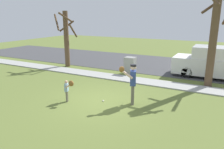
{
  "coord_description": "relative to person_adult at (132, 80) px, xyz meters",
  "views": [
    {
      "loc": [
        4.67,
        -7.95,
        3.68
      ],
      "look_at": [
        0.05,
        0.88,
        1.0
      ],
      "focal_mm": 34.97,
      "sensor_mm": 36.0,
      "label": 1
    }
  ],
  "objects": [
    {
      "name": "person_child",
      "position": [
        -2.56,
        -1.06,
        -0.42
      ],
      "size": [
        0.53,
        0.33,
        1.03
      ],
      "rotation": [
        0.0,
        0.0,
        0.38
      ],
      "color": "#6B6656",
      "rests_on": "ground"
    },
    {
      "name": "ground_plane",
      "position": [
        -1.36,
        3.31,
        -1.09
      ],
      "size": [
        48.0,
        48.0,
        0.0
      ],
      "primitive_type": "plane",
      "color": "olive"
    },
    {
      "name": "baseball",
      "position": [
        -1.22,
        -0.32,
        -1.05
      ],
      "size": [
        0.07,
        0.07,
        0.07
      ],
      "primitive_type": "sphere",
      "color": "white",
      "rests_on": "ground"
    },
    {
      "name": "parked_van_white",
      "position": [
        2.93,
        6.31,
        -0.19
      ],
      "size": [
        5.0,
        1.95,
        1.88
      ],
      "rotation": [
        0.0,
        0.0,
        3.14
      ],
      "color": "silver",
      "rests_on": "road_surface"
    },
    {
      "name": "sidewalk_strip",
      "position": [
        -1.36,
        3.41,
        -1.06
      ],
      "size": [
        36.0,
        1.2,
        0.06
      ],
      "primitive_type": "cube",
      "color": "#A3A39E",
      "rests_on": "ground"
    },
    {
      "name": "person_adult",
      "position": [
        0.0,
        0.0,
        0.0
      ],
      "size": [
        0.65,
        0.81,
        1.75
      ],
      "rotation": [
        0.0,
        0.0,
        -2.76
      ],
      "color": "#6B6656",
      "rests_on": "ground"
    },
    {
      "name": "street_tree_near",
      "position": [
        2.7,
        4.24,
        1.96
      ],
      "size": [
        1.85,
        1.89,
        5.76
      ],
      "color": "brown",
      "rests_on": "ground"
    },
    {
      "name": "road_surface",
      "position": [
        -1.36,
        8.41,
        -1.08
      ],
      "size": [
        36.0,
        6.8,
        0.02
      ],
      "primitive_type": "cube",
      "color": "#424244",
      "rests_on": "ground"
    },
    {
      "name": "street_tree_far",
      "position": [
        -7.12,
        4.58,
        1.09
      ],
      "size": [
        1.84,
        1.87,
        4.04
      ],
      "color": "brown",
      "rests_on": "ground"
    },
    {
      "name": "utility_cabinet",
      "position": [
        -2.09,
        4.75,
        -0.54
      ],
      "size": [
        0.68,
        0.57,
        1.1
      ],
      "primitive_type": "cube",
      "color": "gray",
      "rests_on": "ground"
    }
  ]
}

